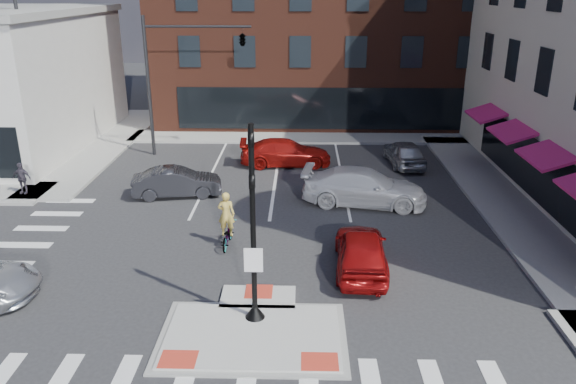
{
  "coord_description": "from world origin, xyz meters",
  "views": [
    {
      "loc": [
        1.37,
        -14.18,
        9.56
      ],
      "look_at": [
        0.84,
        6.26,
        2.0
      ],
      "focal_mm": 35.0,
      "sensor_mm": 36.0,
      "label": 1
    }
  ],
  "objects_px": {
    "cyclist": "(227,228)",
    "white_pickup": "(364,187)",
    "bg_car_dark": "(177,182)",
    "bg_car_red": "(286,152)",
    "pedestrian_b": "(21,178)",
    "bg_car_silver": "(404,153)",
    "red_sedan": "(361,250)"
  },
  "relations": [
    {
      "from": "bg_car_silver",
      "to": "bg_car_red",
      "type": "bearing_deg",
      "value": -3.89
    },
    {
      "from": "bg_car_red",
      "to": "pedestrian_b",
      "type": "relative_size",
      "value": 3.31
    },
    {
      "from": "cyclist",
      "to": "red_sedan",
      "type": "bearing_deg",
      "value": 162.82
    },
    {
      "from": "bg_car_dark",
      "to": "cyclist",
      "type": "relative_size",
      "value": 1.88
    },
    {
      "from": "red_sedan",
      "to": "bg_car_dark",
      "type": "relative_size",
      "value": 1.06
    },
    {
      "from": "white_pickup",
      "to": "bg_car_silver",
      "type": "height_order",
      "value": "white_pickup"
    },
    {
      "from": "red_sedan",
      "to": "pedestrian_b",
      "type": "xyz_separation_m",
      "value": [
        -15.5,
        7.05,
        0.16
      ]
    },
    {
      "from": "red_sedan",
      "to": "white_pickup",
      "type": "xyz_separation_m",
      "value": [
        0.76,
        6.46,
        0.07
      ]
    },
    {
      "from": "red_sedan",
      "to": "white_pickup",
      "type": "height_order",
      "value": "white_pickup"
    },
    {
      "from": "pedestrian_b",
      "to": "white_pickup",
      "type": "bearing_deg",
      "value": 2.13
    },
    {
      "from": "bg_car_dark",
      "to": "pedestrian_b",
      "type": "xyz_separation_m",
      "value": [
        -7.4,
        -0.22,
        0.22
      ]
    },
    {
      "from": "white_pickup",
      "to": "bg_car_dark",
      "type": "bearing_deg",
      "value": 93.81
    },
    {
      "from": "bg_car_dark",
      "to": "bg_car_silver",
      "type": "xyz_separation_m",
      "value": [
        11.71,
        5.25,
        0.02
      ]
    },
    {
      "from": "bg_car_silver",
      "to": "pedestrian_b",
      "type": "relative_size",
      "value": 2.75
    },
    {
      "from": "bg_car_red",
      "to": "bg_car_silver",
      "type": "bearing_deg",
      "value": -91.88
    },
    {
      "from": "bg_car_silver",
      "to": "pedestrian_b",
      "type": "distance_m",
      "value": 19.88
    },
    {
      "from": "bg_car_silver",
      "to": "bg_car_red",
      "type": "relative_size",
      "value": 0.83
    },
    {
      "from": "red_sedan",
      "to": "pedestrian_b",
      "type": "relative_size",
      "value": 2.92
    },
    {
      "from": "white_pickup",
      "to": "cyclist",
      "type": "distance_m",
      "value": 7.4
    },
    {
      "from": "cyclist",
      "to": "pedestrian_b",
      "type": "xyz_separation_m",
      "value": [
        -10.5,
        5.23,
        0.16
      ]
    },
    {
      "from": "white_pickup",
      "to": "bg_car_silver",
      "type": "relative_size",
      "value": 1.35
    },
    {
      "from": "bg_car_dark",
      "to": "bg_car_silver",
      "type": "distance_m",
      "value": 12.84
    },
    {
      "from": "pedestrian_b",
      "to": "cyclist",
      "type": "bearing_deg",
      "value": -22.27
    },
    {
      "from": "bg_car_dark",
      "to": "bg_car_red",
      "type": "relative_size",
      "value": 0.83
    },
    {
      "from": "white_pickup",
      "to": "bg_car_dark",
      "type": "height_order",
      "value": "white_pickup"
    },
    {
      "from": "red_sedan",
      "to": "bg_car_dark",
      "type": "bearing_deg",
      "value": -39.29
    },
    {
      "from": "white_pickup",
      "to": "pedestrian_b",
      "type": "distance_m",
      "value": 16.27
    },
    {
      "from": "white_pickup",
      "to": "pedestrian_b",
      "type": "bearing_deg",
      "value": 96.95
    },
    {
      "from": "red_sedan",
      "to": "pedestrian_b",
      "type": "height_order",
      "value": "pedestrian_b"
    },
    {
      "from": "bg_car_dark",
      "to": "bg_car_silver",
      "type": "height_order",
      "value": "bg_car_silver"
    },
    {
      "from": "bg_car_red",
      "to": "pedestrian_b",
      "type": "height_order",
      "value": "pedestrian_b"
    },
    {
      "from": "cyclist",
      "to": "white_pickup",
      "type": "bearing_deg",
      "value": -138.35
    }
  ]
}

